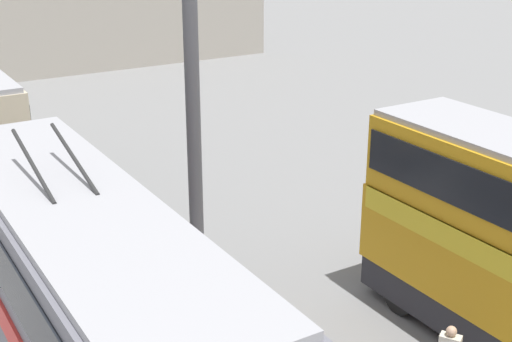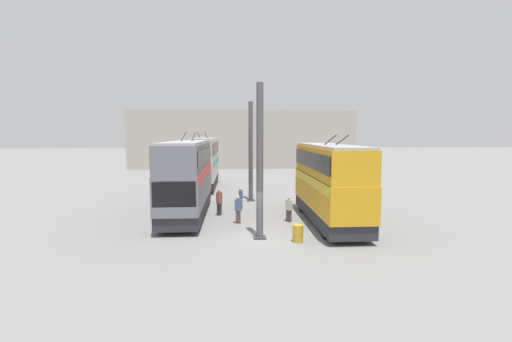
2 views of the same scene
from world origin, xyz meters
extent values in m
cylinder|color=#4C4C51|center=(10.41, 0.00, 4.06)|extent=(0.37, 0.37, 8.12)
cube|color=#333338|center=(10.41, 0.00, 0.04)|extent=(0.66, 0.66, 0.08)
cylinder|color=black|center=(6.31, -5.55, 0.49)|extent=(0.98, 0.30, 0.98)
cylinder|color=black|center=(6.31, -3.45, 0.49)|extent=(0.98, 0.30, 0.98)
cube|color=black|center=(7.65, -4.50, 2.20)|extent=(0.12, 2.30, 1.23)
cylinder|color=black|center=(8.82, 3.45, 0.52)|extent=(1.03, 0.30, 1.03)
cube|color=red|center=(5.40, 4.50, 2.95)|extent=(9.75, 2.54, 0.55)
cube|color=slate|center=(5.40, 4.50, 4.06)|extent=(9.95, 2.43, 1.67)
cube|color=black|center=(5.40, 4.50, 4.14)|extent=(9.65, 2.51, 0.92)
cube|color=#9E9EA3|center=(5.40, 4.50, 4.97)|extent=(9.85, 2.25, 0.14)
cylinder|color=#282828|center=(6.65, 4.15, 5.33)|extent=(2.35, 0.07, 0.65)
cylinder|color=#282828|center=(6.65, 4.85, 5.33)|extent=(2.35, 0.07, 0.65)
cylinder|color=black|center=(14.63, 3.45, 0.49)|extent=(0.99, 0.30, 0.99)
sphere|color=tan|center=(3.44, -2.08, 1.52)|extent=(0.21, 0.21, 0.21)
sphere|color=tan|center=(5.44, 2.38, 1.71)|extent=(0.24, 0.24, 0.24)
cube|color=#473D33|center=(7.33, 0.89, 0.37)|extent=(0.33, 0.26, 0.73)
cube|color=#3D5684|center=(7.33, 0.89, 1.05)|extent=(0.46, 0.32, 0.64)
sphere|color=beige|center=(7.33, 0.89, 1.47)|extent=(0.21, 0.21, 0.21)
camera|label=1|loc=(-4.83, 7.48, 9.39)|focal=50.00mm
camera|label=2|loc=(-17.54, 1.29, 5.52)|focal=24.00mm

